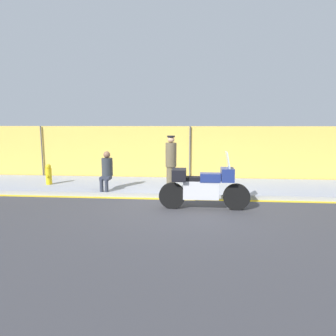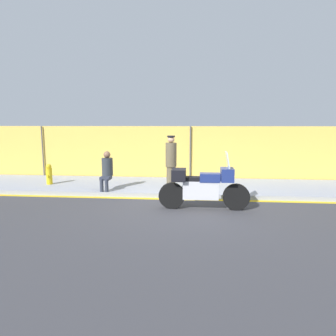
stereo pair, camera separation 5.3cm
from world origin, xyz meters
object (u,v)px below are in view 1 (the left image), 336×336
object	(u,v)px
person_seated_on_curb	(107,169)
fire_hydrant	(49,174)
officer_standing	(171,162)
motorcycle	(203,186)

from	to	relation	value
person_seated_on_curb	fire_hydrant	world-z (taller)	person_seated_on_curb
officer_standing	fire_hydrant	world-z (taller)	officer_standing
officer_standing	fire_hydrant	bearing A→B (deg)	173.32
officer_standing	person_seated_on_curb	world-z (taller)	officer_standing
officer_standing	person_seated_on_curb	xyz separation A→B (m)	(-2.02, -0.11, -0.21)
motorcycle	person_seated_on_curb	world-z (taller)	motorcycle
motorcycle	fire_hydrant	xyz separation A→B (m)	(-5.21, 2.08, -0.12)
officer_standing	fire_hydrant	size ratio (longest dim) A/B	2.43
officer_standing	person_seated_on_curb	bearing A→B (deg)	-176.76
person_seated_on_curb	fire_hydrant	distance (m)	2.33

